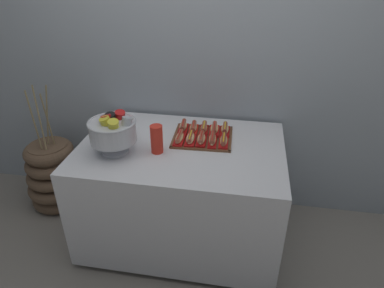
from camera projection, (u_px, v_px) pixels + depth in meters
name	position (u px, v px, depth m)	size (l,w,h in m)	color
ground_plane	(183.00, 233.00, 2.67)	(10.00, 10.00, 0.00)	gray
back_wall	(195.00, 49.00, 2.50)	(6.00, 0.10, 2.60)	#9EA8B2
buffet_table	(182.00, 190.00, 2.46)	(1.37, 0.94, 0.79)	silver
floor_vase	(54.00, 175.00, 2.87)	(0.47, 0.47, 1.08)	brown
serving_tray	(203.00, 137.00, 2.38)	(0.42, 0.37, 0.01)	brown
hot_dog_0	(179.00, 138.00, 2.31)	(0.07, 0.18, 0.06)	red
hot_dog_1	(190.00, 139.00, 2.30)	(0.07, 0.17, 0.06)	#B21414
hot_dog_2	(201.00, 139.00, 2.29)	(0.07, 0.16, 0.06)	#B21414
hot_dog_3	(212.00, 139.00, 2.28)	(0.07, 0.18, 0.06)	#B21414
hot_dog_4	(224.00, 141.00, 2.27)	(0.07, 0.17, 0.06)	red
hot_dog_5	(183.00, 127.00, 2.45)	(0.08, 0.16, 0.06)	#B21414
hot_dog_6	(194.00, 128.00, 2.44)	(0.07, 0.16, 0.06)	red
hot_dog_7	(204.00, 128.00, 2.43)	(0.07, 0.16, 0.06)	#B21414
hot_dog_8	(214.00, 129.00, 2.42)	(0.08, 0.17, 0.06)	red
hot_dog_9	(225.00, 129.00, 2.41)	(0.07, 0.16, 0.06)	#B21414
punch_bowl	(113.00, 130.00, 2.13)	(0.31, 0.30, 0.27)	silver
cup_stack	(157.00, 139.00, 2.17)	(0.08, 0.08, 0.19)	red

